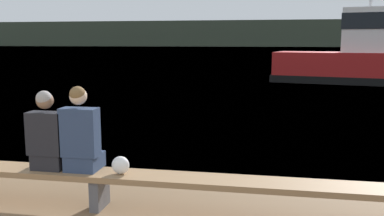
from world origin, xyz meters
The scene contains 7 objects.
water_surface centered at (0.00, 124.64, 0.00)m, with size 240.00×240.00×0.00m, color #426B8E.
far_shoreline centered at (0.00, 146.88, 4.32)m, with size 600.00×12.00×8.64m, color #384233.
bench_main centered at (0.37, 3.03, 0.39)m, with size 8.78×0.45×0.46m.
person_left centered at (-0.30, 3.04, 0.88)m, with size 0.46×0.43×1.00m.
person_right centered at (0.14, 3.04, 0.91)m, with size 0.46×0.43×1.06m.
shopping_bag centered at (0.66, 3.01, 0.57)m, with size 0.22×0.17×0.22m.
tugboat_red centered at (6.93, 20.22, 1.13)m, with size 9.00×4.57×6.04m.
Camera 1 is at (2.43, -1.76, 2.07)m, focal length 40.00 mm.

